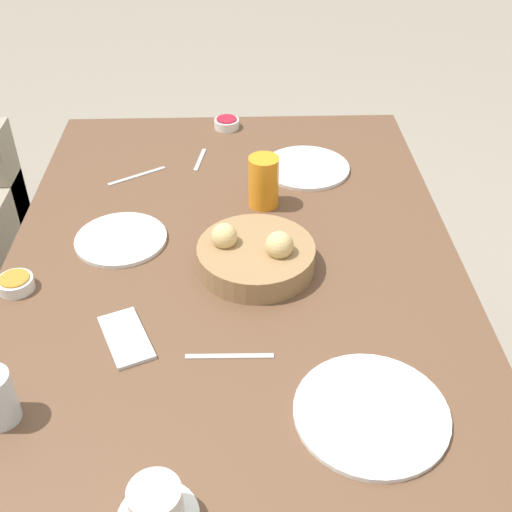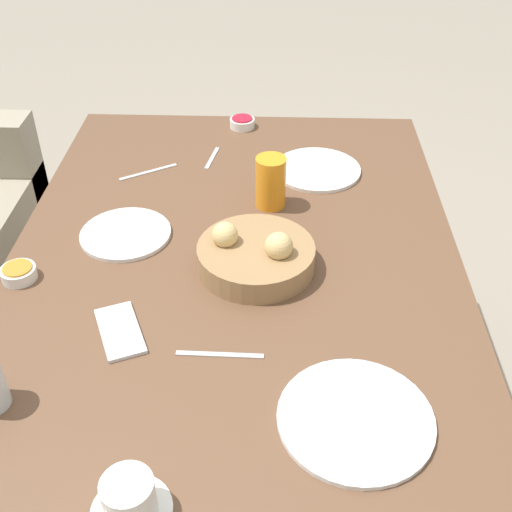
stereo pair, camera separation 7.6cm
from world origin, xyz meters
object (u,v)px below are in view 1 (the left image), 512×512
fork_silver (137,176)px  spoon_coffee (200,160)px  jam_bowl_honey (16,283)px  cell_phone (126,337)px  knife_silver (229,356)px  jam_bowl_berry (227,123)px  plate_far_center (121,239)px  coffee_cup (156,507)px  bread_basket (256,255)px  plate_near_left (371,413)px  juice_glass (264,182)px  plate_near_right (306,168)px

fork_silver → spoon_coffee: same height
jam_bowl_honey → cell_phone: 0.29m
knife_silver → spoon_coffee: (0.75, 0.08, 0.00)m
cell_phone → jam_bowl_berry: bearing=-11.9°
plate_far_center → coffee_cup: size_ratio=1.74×
fork_silver → knife_silver: bearing=-159.6°
plate_far_center → fork_silver: bearing=-0.5°
jam_bowl_berry → bread_basket: bearing=-174.5°
knife_silver → plate_near_left: bearing=-120.7°
plate_near_left → coffee_cup: size_ratio=2.17×
plate_far_center → juice_glass: 0.37m
coffee_cup → jam_bowl_honey: coffee_cup is taller
coffee_cup → jam_bowl_honey: bearing=32.9°
jam_bowl_berry → plate_near_right: bearing=-140.2°
coffee_cup → spoon_coffee: 1.08m
juice_glass → jam_bowl_berry: size_ratio=1.73×
jam_bowl_berry → fork_silver: bearing=139.7°
plate_far_center → jam_bowl_berry: bearing=-22.8°
plate_near_right → jam_bowl_honey: bearing=126.4°
fork_silver → spoon_coffee: (0.08, -0.17, 0.00)m
plate_near_right → knife_silver: size_ratio=1.43×
knife_silver → bread_basket: bearing=-12.1°
plate_near_left → jam_bowl_berry: size_ratio=3.53×
jam_bowl_honey → cell_phone: bearing=-122.1°
jam_bowl_honey → fork_silver: bearing=-23.4°
cell_phone → plate_near_right: bearing=-32.5°
cell_phone → jam_bowl_honey: bearing=57.9°
jam_bowl_berry → plate_near_left: bearing=-167.2°
plate_near_left → jam_bowl_berry: (1.09, 0.25, 0.01)m
plate_near_right → juice_glass: 0.22m
plate_near_right → plate_far_center: bearing=124.7°
plate_near_left → knife_silver: bearing=59.3°
jam_bowl_honey → jam_bowl_berry: bearing=-30.6°
juice_glass → spoon_coffee: bearing=36.0°
juice_glass → jam_bowl_honey: juice_glass is taller
plate_near_right → fork_silver: plate_near_right is taller
fork_silver → jam_bowl_berry: bearing=-40.3°
bread_basket → plate_near_right: size_ratio=1.08×
knife_silver → spoon_coffee: 0.76m
plate_far_center → jam_bowl_berry: 0.63m
juice_glass → knife_silver: size_ratio=0.79×
coffee_cup → knife_silver: size_ratio=0.74×
plate_near_right → juice_glass: bearing=144.2°
spoon_coffee → cell_phone: (-0.70, 0.12, 0.00)m
plate_near_right → cell_phone: 0.76m
plate_far_center → fork_silver: (0.29, -0.00, -0.00)m
jam_bowl_berry → cell_phone: jam_bowl_berry is taller
jam_bowl_berry → juice_glass: bearing=-167.7°
plate_near_left → spoon_coffee: 0.95m
bread_basket → fork_silver: (0.40, 0.31, -0.03)m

